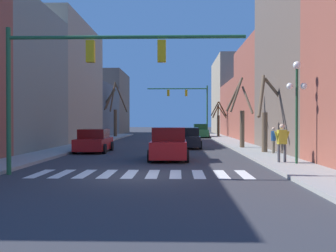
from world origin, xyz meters
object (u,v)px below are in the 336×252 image
Objects in this scene: traffic_signal_near at (84,64)px; street_tree_right_far at (219,118)px; street_lamp_right_corner at (297,92)px; pedestrian_crossing_street at (282,140)px; pedestrian_on_left_sidewalk at (274,138)px; street_tree_left_far at (114,110)px; traffic_signal_far at (190,99)px; car_driving_toward_lane at (200,131)px; car_parked_left_far at (188,139)px; car_parked_right_mid at (169,145)px; street_tree_right_near at (241,116)px; car_parked_left_mid at (94,141)px; street_tree_left_near at (266,115)px.

traffic_signal_near reaches higher than street_tree_right_far.
street_lamp_right_corner reaches higher than pedestrian_crossing_street.
street_tree_left_far reaches higher than pedestrian_on_left_sidewalk.
traffic_signal_far is 4.93× the size of pedestrian_on_left_sidewalk.
street_lamp_right_corner reaches higher than car_driving_toward_lane.
car_parked_left_far is 0.96× the size of car_driving_toward_lane.
street_tree_left_far reaches higher than car_parked_right_mid.
street_tree_right_far is at bearing 75.97° from traffic_signal_near.
street_lamp_right_corner reaches higher than car_parked_right_mid.
traffic_signal_far is at bearing 98.25° from street_tree_right_near.
traffic_signal_far is 20.63m from car_parked_left_far.
traffic_signal_far is 1.12× the size of street_tree_left_far.
street_tree_right_far is 0.87× the size of street_tree_right_near.
car_driving_toward_lane is (2.07, 19.40, 0.07)m from car_parked_left_far.
street_tree_left_far reaches higher than car_parked_left_mid.
car_parked_right_mid is 29.77m from street_tree_left_far.
traffic_signal_far is at bearing 179.63° from street_tree_right_far.
street_tree_left_near is (0.03, 6.43, -0.95)m from street_lamp_right_corner.
street_lamp_right_corner is 6.33m from pedestrian_on_left_sidewalk.
street_tree_right_far is (0.27, 31.93, 1.21)m from pedestrian_crossing_street.
pedestrian_crossing_street is (4.17, -11.76, 0.48)m from car_parked_left_far.
street_tree_left_near reaches higher than pedestrian_on_left_sidewalk.
car_driving_toward_lane is 26.01m from pedestrian_on_left_sidewalk.
street_tree_right_far is at bearing 90.63° from street_tree_left_near.
car_driving_toward_lane is 25.47m from street_tree_left_near.
traffic_signal_far reaches higher than street_tree_right_far.
street_lamp_right_corner is 1.04× the size of car_parked_left_far.
street_tree_right_far is at bearing 90.45° from street_lamp_right_corner.
pedestrian_on_left_sidewalk is 5.38m from street_tree_right_near.
traffic_signal_far is 1.66× the size of street_lamp_right_corner.
car_driving_toward_lane is 31.23m from pedestrian_crossing_street.
car_parked_right_mid is (-5.94, 3.04, -2.63)m from street_lamp_right_corner.
traffic_signal_near is 16.29m from car_parked_left_far.
traffic_signal_far is 9.85m from street_tree_left_far.
car_parked_left_far is 0.92× the size of street_tree_left_near.
street_tree_right_near is (12.85, -20.74, -1.05)m from street_tree_left_far.
car_parked_left_mid is at bearing 160.14° from car_driving_toward_lane.
car_parked_right_mid is 0.82× the size of street_tree_right_near.
street_tree_left_near is at bearing 89.72° from street_lamp_right_corner.
traffic_signal_near is 35.45m from car_driving_toward_lane.
car_parked_left_mid is (-6.43, -4.13, -0.01)m from car_parked_left_far.
car_parked_right_mid is 7.07m from street_tree_left_near.
street_tree_right_near reaches higher than street_tree_right_far.
traffic_signal_far is 25.70m from car_parked_left_mid.
pedestrian_on_left_sidewalk is 0.30× the size of street_tree_right_near.
car_driving_toward_lane is at bearing -161.86° from street_tree_right_far.
street_tree_right_far is at bearing 77.69° from pedestrian_crossing_street.
street_tree_right_near is (5.12, 7.88, 1.68)m from car_parked_right_mid.
car_driving_toward_lane is (6.49, 34.67, -3.49)m from traffic_signal_near.
street_tree_right_far is (2.37, 0.78, 1.62)m from car_driving_toward_lane.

